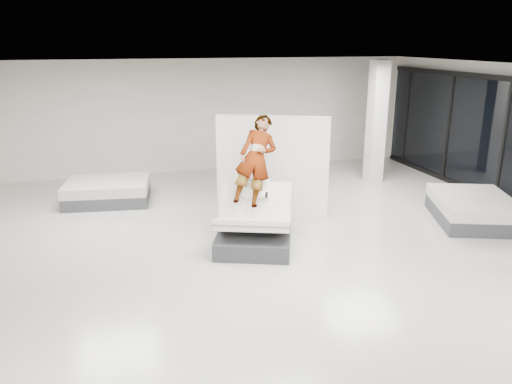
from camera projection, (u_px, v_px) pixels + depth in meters
room at (293, 176)px, 8.00m from camera, size 14.00×14.04×3.20m
hero_bed at (255, 227)px, 9.29m from camera, size 1.88×2.14×1.19m
person at (256, 177)px, 9.35m from camera, size 1.26×1.90×1.33m
remote at (266, 195)px, 9.07m from camera, size 0.10×0.15×0.08m
divider_panel at (272, 167)px, 10.66m from camera, size 2.23×1.11×2.19m
flat_bed_right_far at (473, 209)px, 10.53m from camera, size 2.10×2.39×0.55m
flat_bed_left_far at (108, 191)px, 11.79m from camera, size 2.07×1.67×0.52m
column at (376, 122)px, 13.19m from camera, size 0.40×0.40×3.20m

